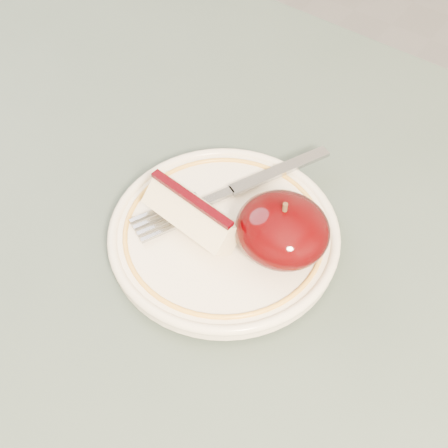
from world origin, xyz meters
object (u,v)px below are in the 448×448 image
Objects in this scene: table at (152,366)px; plate at (224,234)px; fork at (230,191)px; apple_half at (282,230)px.

plate reaches higher than table.
table is at bearing -150.92° from fork.
plate is 2.54× the size of apple_half.
apple_half is 0.08m from fork.
plate is at bearing -126.76° from fork.
table is at bearing -94.70° from plate.
fork is (-0.02, 0.04, 0.01)m from plate.
plate is 0.04m from fork.
fork is at bearing 119.20° from plate.
table is 11.33× the size of apple_half.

